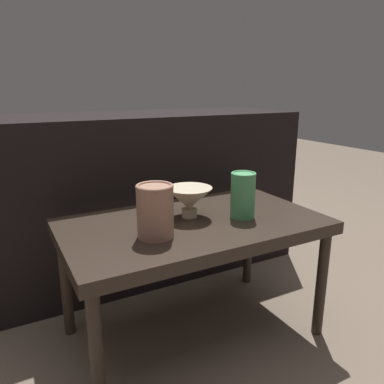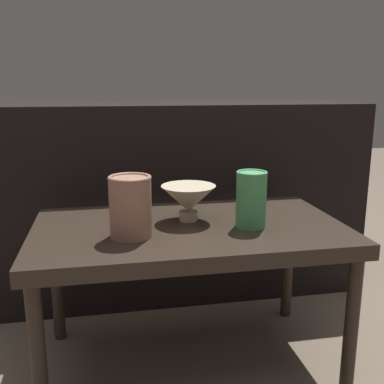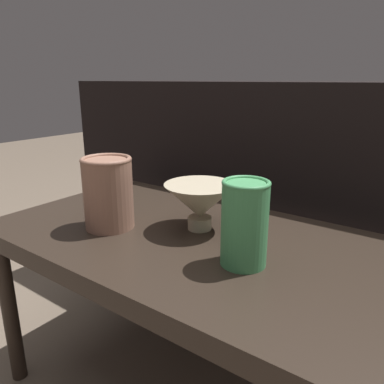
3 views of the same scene
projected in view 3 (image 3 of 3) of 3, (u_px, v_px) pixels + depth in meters
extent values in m
cube|color=#2D231C|center=(187.00, 243.00, 0.79)|extent=(0.84, 0.48, 0.04)
cylinder|color=#2D231C|center=(10.00, 312.00, 0.91)|extent=(0.04, 0.04, 0.38)
cylinder|color=#2D231C|center=(131.00, 251.00, 1.23)|extent=(0.04, 0.04, 0.38)
cube|color=black|center=(291.00, 194.00, 1.25)|extent=(1.48, 0.50, 0.72)
cylinder|color=#C1B293|center=(200.00, 223.00, 0.81)|extent=(0.05, 0.05, 0.03)
cone|color=#C1B293|center=(200.00, 201.00, 0.79)|extent=(0.15, 0.15, 0.07)
cylinder|color=#996B56|center=(108.00, 194.00, 0.80)|extent=(0.11, 0.11, 0.15)
torus|color=#996B56|center=(106.00, 160.00, 0.78)|extent=(0.11, 0.11, 0.01)
cylinder|color=#47995B|center=(244.00, 224.00, 0.64)|extent=(0.08, 0.08, 0.15)
torus|color=#47995B|center=(246.00, 183.00, 0.62)|extent=(0.08, 0.08, 0.01)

